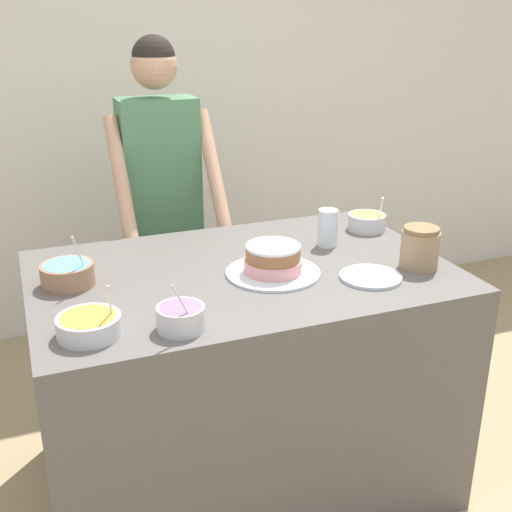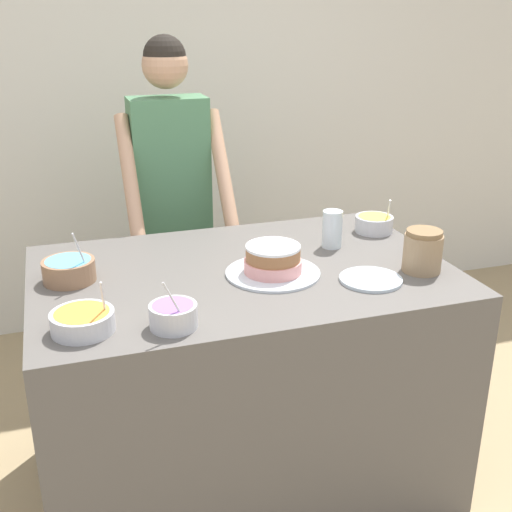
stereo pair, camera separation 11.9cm
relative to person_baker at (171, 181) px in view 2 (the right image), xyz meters
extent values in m
cube|color=silver|center=(0.10, 0.81, 0.23)|extent=(10.00, 0.05, 2.60)
cube|color=#5B5651|center=(0.10, -0.85, -0.60)|extent=(1.52, 0.99, 0.94)
cylinder|color=#2D2D38|center=(-0.08, 0.01, -0.65)|extent=(0.11, 0.11, 0.83)
cylinder|color=#2D2D38|center=(0.08, 0.01, -0.65)|extent=(0.11, 0.11, 0.83)
cube|color=#4C7F56|center=(0.00, 0.01, 0.08)|extent=(0.36, 0.20, 0.62)
cylinder|color=tan|center=(-0.21, -0.16, 0.07)|extent=(0.06, 0.39, 0.52)
cylinder|color=tan|center=(0.21, -0.16, 0.07)|extent=(0.06, 0.39, 0.52)
sphere|color=tan|center=(0.00, 0.01, 0.53)|extent=(0.21, 0.21, 0.21)
sphere|color=black|center=(0.00, 0.01, 0.56)|extent=(0.19, 0.19, 0.19)
cylinder|color=silver|center=(0.19, -0.93, -0.13)|extent=(0.34, 0.34, 0.01)
cylinder|color=pink|center=(0.19, -0.93, -0.10)|extent=(0.21, 0.21, 0.05)
cylinder|color=#9E663D|center=(0.19, -0.93, -0.05)|extent=(0.20, 0.20, 0.05)
cylinder|color=white|center=(0.19, -0.93, -0.02)|extent=(0.20, 0.20, 0.01)
cylinder|color=silver|center=(-0.49, -1.16, -0.10)|extent=(0.19, 0.19, 0.06)
cylinder|color=#EF9938|center=(-0.49, -1.16, -0.07)|extent=(0.16, 0.16, 0.01)
cylinder|color=silver|center=(-0.43, -1.17, -0.04)|extent=(0.02, 0.06, 0.16)
cylinder|color=silver|center=(0.75, -0.62, -0.10)|extent=(0.16, 0.16, 0.07)
cylinder|color=#F2DB4C|center=(0.75, -0.62, -0.07)|extent=(0.14, 0.14, 0.01)
cylinder|color=silver|center=(0.81, -0.64, -0.05)|extent=(0.03, 0.06, 0.14)
cylinder|color=silver|center=(-0.23, -1.22, -0.09)|extent=(0.15, 0.15, 0.07)
cylinder|color=#9E66B7|center=(-0.23, -1.22, -0.06)|extent=(0.12, 0.12, 0.01)
cylinder|color=silver|center=(-0.23, -1.27, -0.04)|extent=(0.08, 0.01, 0.17)
cylinder|color=#936B4C|center=(-0.51, -0.76, -0.09)|extent=(0.18, 0.18, 0.08)
cylinder|color=#60B7E0|center=(-0.51, -0.76, -0.06)|extent=(0.16, 0.16, 0.01)
cylinder|color=silver|center=(-0.47, -0.81, -0.03)|extent=(0.06, 0.06, 0.19)
cylinder|color=silver|center=(0.50, -0.73, -0.06)|extent=(0.08, 0.08, 0.15)
cylinder|color=silver|center=(0.49, -1.09, -0.12)|extent=(0.22, 0.22, 0.01)
cylinder|color=#9E7F5B|center=(0.71, -1.06, -0.06)|extent=(0.14, 0.14, 0.14)
cylinder|color=olive|center=(0.71, -1.06, 0.02)|extent=(0.13, 0.13, 0.02)
camera|label=1|loc=(-0.64, -2.89, 0.77)|focal=45.00mm
camera|label=2|loc=(-0.53, -2.93, 0.77)|focal=45.00mm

